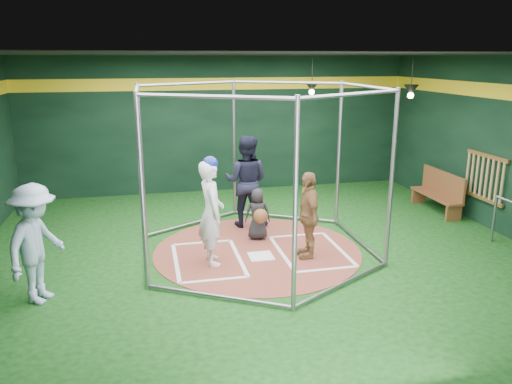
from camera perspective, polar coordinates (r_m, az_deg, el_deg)
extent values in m
cube|color=#0C360C|center=(9.27, 0.14, -6.80)|extent=(10.00, 9.00, 0.02)
cube|color=black|center=(8.59, 0.15, 15.46)|extent=(10.00, 9.00, 0.02)
cube|color=black|center=(13.13, -4.23, 7.65)|extent=(10.00, 0.10, 3.50)
cube|color=black|center=(4.64, 12.57, -6.73)|extent=(10.00, 0.10, 3.50)
cube|color=black|center=(10.99, 26.59, 4.63)|extent=(0.10, 9.00, 3.50)
cube|color=yellow|center=(13.01, -4.30, 12.22)|extent=(10.00, 0.01, 0.30)
cube|color=yellow|center=(10.86, 27.12, 10.07)|extent=(0.01, 9.00, 0.30)
cylinder|color=brown|center=(9.26, 0.14, -6.71)|extent=(3.80, 3.80, 0.01)
cube|color=white|center=(8.98, 0.56, -7.33)|extent=(0.43, 0.43, 0.01)
cube|color=white|center=(9.66, -6.19, -5.77)|extent=(1.10, 0.07, 0.01)
cube|color=white|center=(8.11, -4.78, -9.98)|extent=(1.10, 0.07, 0.01)
cube|color=white|center=(8.84, -9.12, -7.94)|extent=(0.07, 1.70, 0.01)
cube|color=white|center=(8.95, -2.03, -7.43)|extent=(0.07, 1.70, 0.01)
cube|color=white|center=(10.03, 4.70, -4.94)|extent=(1.10, 0.07, 0.01)
cube|color=white|center=(8.54, 8.10, -8.74)|extent=(1.10, 0.07, 0.01)
cube|color=white|center=(9.12, 2.96, -7.00)|extent=(0.07, 1.70, 0.01)
cube|color=white|center=(9.46, 9.43, -6.37)|extent=(0.07, 1.70, 0.01)
cylinder|color=gray|center=(10.48, 9.44, 4.20)|extent=(0.07, 0.07, 3.00)
cylinder|color=gray|center=(11.02, -2.50, 4.93)|extent=(0.07, 0.07, 3.00)
cylinder|color=gray|center=(9.73, -12.92, 3.18)|extent=(0.07, 0.07, 3.00)
cylinder|color=gray|center=(7.49, -12.89, -0.35)|extent=(0.07, 0.07, 3.00)
cylinder|color=gray|center=(6.66, 4.51, -1.94)|extent=(0.07, 0.07, 3.00)
cylinder|color=gray|center=(8.44, 15.23, 1.23)|extent=(0.07, 0.07, 3.00)
cylinder|color=gray|center=(10.53, 3.44, 12.38)|extent=(2.02, 1.20, 0.06)
cylinder|color=gray|center=(11.05, 3.21, -2.82)|extent=(2.02, 1.20, 0.06)
cylinder|color=gray|center=(10.16, -7.68, 12.18)|extent=(2.02, 1.20, 0.06)
cylinder|color=gray|center=(10.70, -7.13, -3.52)|extent=(2.02, 1.20, 0.06)
cylinder|color=gray|center=(8.40, -13.50, 11.31)|extent=(0.06, 2.30, 0.06)
cylinder|color=gray|center=(9.05, -12.37, -7.32)|extent=(0.06, 2.30, 0.06)
cylinder|color=gray|center=(6.74, -4.97, 10.82)|extent=(2.02, 1.20, 0.06)
cylinder|color=gray|center=(7.53, -4.46, -11.76)|extent=(2.02, 1.20, 0.06)
cylinder|color=gray|center=(7.28, 11.06, 10.91)|extent=(2.02, 1.20, 0.06)
cylinder|color=gray|center=(8.02, 10.00, -10.22)|extent=(2.02, 1.20, 0.06)
cylinder|color=gray|center=(9.25, 12.53, 11.68)|extent=(0.06, 2.30, 0.06)
cylinder|color=gray|center=(9.85, 11.57, -5.39)|extent=(0.06, 2.30, 0.06)
cube|color=brown|center=(11.30, 24.95, 3.77)|extent=(0.05, 1.25, 0.08)
cube|color=brown|center=(11.49, 24.45, -0.62)|extent=(0.05, 1.25, 0.08)
cylinder|color=tan|center=(10.95, 26.32, 0.88)|extent=(0.06, 0.06, 0.85)
cylinder|color=tan|center=(11.07, 25.82, 1.08)|extent=(0.06, 0.06, 0.85)
cylinder|color=tan|center=(11.19, 25.33, 1.27)|extent=(0.06, 0.06, 0.85)
cylinder|color=tan|center=(11.31, 24.85, 1.46)|extent=(0.06, 0.06, 0.85)
cylinder|color=tan|center=(11.43, 24.38, 1.65)|extent=(0.06, 0.06, 0.85)
cylinder|color=tan|center=(11.56, 23.93, 1.83)|extent=(0.06, 0.06, 0.85)
cylinder|color=tan|center=(11.68, 23.48, 2.00)|extent=(0.06, 0.06, 0.85)
cylinder|color=tan|center=(11.80, 23.04, 2.18)|extent=(0.06, 0.06, 0.85)
cone|color=black|center=(12.68, 6.40, 11.87)|extent=(0.34, 0.34, 0.22)
sphere|color=#FFD899|center=(12.69, 6.38, 11.29)|extent=(0.14, 0.14, 0.14)
cylinder|color=black|center=(12.67, 6.45, 13.45)|extent=(0.02, 0.02, 0.70)
cone|color=black|center=(11.96, 17.29, 11.11)|extent=(0.34, 0.34, 0.22)
sphere|color=#FFD899|center=(11.97, 17.25, 10.49)|extent=(0.14, 0.14, 0.14)
cylinder|color=black|center=(11.95, 17.43, 12.78)|extent=(0.02, 0.02, 0.70)
imported|color=white|center=(8.46, -5.14, -2.37)|extent=(0.48, 0.69, 1.80)
sphere|color=navy|center=(8.25, -5.27, 3.22)|extent=(0.26, 0.26, 0.26)
imported|color=#B6844E|center=(8.79, 5.97, -2.60)|extent=(0.43, 0.92, 1.54)
imported|color=black|center=(9.68, 0.19, -2.51)|extent=(0.54, 0.40, 1.01)
sphere|color=brown|center=(9.44, 0.52, -2.77)|extent=(0.28, 0.28, 0.28)
imported|color=black|center=(10.33, -1.13, 1.23)|extent=(1.14, 1.04, 1.91)
imported|color=#98B1C9|center=(7.80, -23.85, -5.45)|extent=(1.06, 1.31, 1.76)
cube|color=brown|center=(12.18, 19.86, -0.40)|extent=(0.38, 1.62, 0.05)
cube|color=brown|center=(12.19, 20.59, 0.99)|extent=(0.05, 1.62, 0.54)
cube|color=brown|center=(11.66, 21.64, -2.26)|extent=(0.36, 0.07, 0.36)
cube|color=brown|center=(12.82, 18.09, -0.42)|extent=(0.36, 0.07, 0.36)
cylinder|color=gray|center=(10.61, 25.56, -2.75)|extent=(0.05, 0.05, 0.93)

